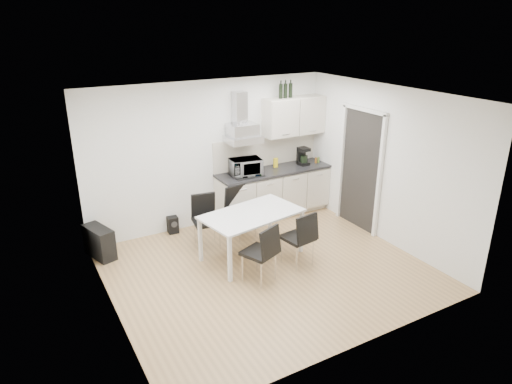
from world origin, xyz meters
TOP-DOWN VIEW (x-y plane):
  - ground at (0.00, 0.00)m, footprint 4.50×4.50m
  - wall_back at (0.00, 2.00)m, footprint 4.50×0.10m
  - wall_front at (0.00, -2.00)m, footprint 4.50×0.10m
  - wall_left at (-2.25, 0.00)m, footprint 0.10×4.00m
  - wall_right at (2.25, 0.00)m, footprint 0.10×4.00m
  - ceiling at (0.00, 0.00)m, footprint 4.50×4.50m
  - doorway at (2.21, 0.55)m, footprint 0.08×1.04m
  - kitchenette at (1.18, 1.73)m, footprint 2.22×0.64m
  - dining_table at (0.00, 0.47)m, footprint 1.65×1.12m
  - chair_far_left at (-0.48, 1.13)m, footprint 0.52×0.56m
  - chair_far_right at (0.20, 1.20)m, footprint 0.51×0.56m
  - chair_near_left at (-0.26, -0.20)m, footprint 0.60×0.63m
  - chair_near_right at (0.49, -0.09)m, footprint 0.51×0.56m
  - guitar_amp at (-2.10, 1.65)m, footprint 0.42×0.65m
  - floor_speaker at (-0.80, 1.90)m, footprint 0.19×0.17m

SIDE VIEW (x-z plane):
  - ground at x=0.00m, z-range 0.00..0.00m
  - floor_speaker at x=-0.80m, z-range 0.00..0.30m
  - guitar_amp at x=-2.10m, z-range 0.00..0.50m
  - chair_far_left at x=-0.48m, z-range 0.00..0.88m
  - chair_far_right at x=0.20m, z-range 0.00..0.88m
  - chair_near_left at x=-0.26m, z-range 0.00..0.88m
  - chair_near_right at x=0.49m, z-range 0.00..0.88m
  - dining_table at x=0.00m, z-range 0.30..1.05m
  - kitchenette at x=1.18m, z-range -0.43..2.09m
  - doorway at x=2.21m, z-range 0.00..2.10m
  - wall_back at x=0.00m, z-range 0.00..2.60m
  - wall_front at x=0.00m, z-range 0.00..2.60m
  - wall_left at x=-2.25m, z-range 0.00..2.60m
  - wall_right at x=2.25m, z-range 0.00..2.60m
  - ceiling at x=0.00m, z-range 2.60..2.60m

